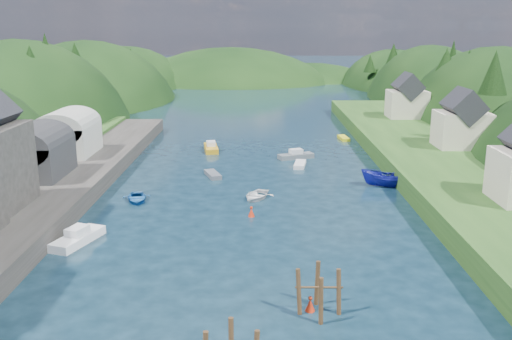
{
  "coord_description": "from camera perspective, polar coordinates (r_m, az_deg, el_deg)",
  "views": [
    {
      "loc": [
        0.41,
        -31.83,
        19.18
      ],
      "look_at": [
        0.0,
        28.0,
        4.0
      ],
      "focal_mm": 40.0,
      "sensor_mm": 36.0,
      "label": 1
    }
  ],
  "objects": [
    {
      "name": "ground",
      "position": [
        84.05,
        0.1,
        1.05
      ],
      "size": [
        600.0,
        600.0,
        0.0
      ],
      "primitive_type": "plane",
      "color": "black",
      "rests_on": "ground"
    },
    {
      "name": "hillside_left",
      "position": [
        119.23,
        -22.0,
        -0.01
      ],
      "size": [
        44.0,
        245.56,
        52.0
      ],
      "color": "black",
      "rests_on": "ground"
    },
    {
      "name": "hillside_right",
      "position": [
        118.78,
        22.43,
        0.2
      ],
      "size": [
        36.0,
        245.56,
        48.0
      ],
      "color": "black",
      "rests_on": "ground"
    },
    {
      "name": "far_hills",
      "position": [
        208.01,
        0.62,
        5.95
      ],
      "size": [
        103.0,
        68.0,
        44.0
      ],
      "color": "black",
      "rests_on": "ground"
    },
    {
      "name": "hill_trees",
      "position": [
        96.5,
        -0.16,
        9.43
      ],
      "size": [
        92.58,
        150.75,
        12.65
      ],
      "color": "black",
      "rests_on": "ground"
    },
    {
      "name": "quay_left",
      "position": [
        60.11,
        -23.67,
        -4.61
      ],
      "size": [
        12.0,
        110.0,
        2.0
      ],
      "primitive_type": "cube",
      "color": "#2D2B28",
      "rests_on": "ground"
    },
    {
      "name": "boat_sheds",
      "position": [
        76.87,
        -19.74,
        2.97
      ],
      "size": [
        7.0,
        21.0,
        7.5
      ],
      "color": "#2D2D30",
      "rests_on": "quay_left"
    },
    {
      "name": "terrace_right",
      "position": [
        78.02,
        18.75,
        0.14
      ],
      "size": [
        16.0,
        120.0,
        2.4
      ],
      "primitive_type": "cube",
      "color": "#234719",
      "rests_on": "ground"
    },
    {
      "name": "right_bank_cottages",
      "position": [
        85.82,
        19.2,
        4.5
      ],
      "size": [
        9.0,
        59.24,
        8.41
      ],
      "color": "beige",
      "rests_on": "terrace_right"
    },
    {
      "name": "piling_cluster_far",
      "position": [
        39.94,
        6.31,
        -12.35
      ],
      "size": [
        3.25,
        3.03,
        3.87
      ],
      "color": "#382314",
      "rests_on": "ground"
    },
    {
      "name": "channel_buoy_near",
      "position": [
        40.62,
        5.43,
        -13.25
      ],
      "size": [
        0.7,
        0.7,
        1.1
      ],
      "color": "#AE240D",
      "rests_on": "ground"
    },
    {
      "name": "channel_buoy_far",
      "position": [
        59.04,
        -0.47,
        -4.23
      ],
      "size": [
        0.7,
        0.7,
        1.1
      ],
      "color": "#AE240D",
      "rests_on": "ground"
    },
    {
      "name": "moored_boats",
      "position": [
        57.51,
        -2.48,
        -4.55
      ],
      "size": [
        36.8,
        85.68,
        2.33
      ],
      "color": "#51555D",
      "rests_on": "ground"
    }
  ]
}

